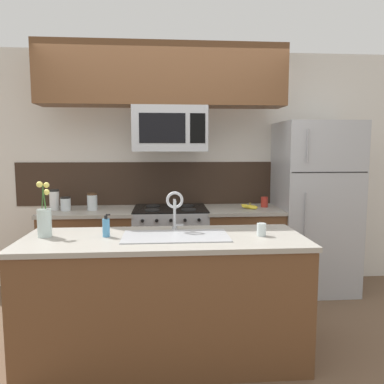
% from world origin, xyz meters
% --- Properties ---
extents(ground_plane, '(10.00, 10.00, 0.00)m').
position_xyz_m(ground_plane, '(0.00, 0.00, 0.00)').
color(ground_plane, brown).
extents(rear_partition, '(5.20, 0.10, 2.60)m').
position_xyz_m(rear_partition, '(0.30, 1.28, 1.30)').
color(rear_partition, silver).
rests_on(rear_partition, ground).
extents(splash_band, '(3.36, 0.01, 0.48)m').
position_xyz_m(splash_band, '(0.00, 1.22, 1.15)').
color(splash_band, '#332319').
rests_on(splash_band, rear_partition).
extents(back_counter_left, '(0.94, 0.65, 0.91)m').
position_xyz_m(back_counter_left, '(-0.84, 0.90, 0.46)').
color(back_counter_left, brown).
rests_on(back_counter_left, ground).
extents(back_counter_right, '(0.81, 0.65, 0.91)m').
position_xyz_m(back_counter_right, '(0.77, 0.90, 0.46)').
color(back_counter_right, brown).
rests_on(back_counter_right, ground).
extents(stove_range, '(0.76, 0.64, 0.93)m').
position_xyz_m(stove_range, '(0.00, 0.90, 0.46)').
color(stove_range, '#A8AAAF').
rests_on(stove_range, ground).
extents(microwave, '(0.74, 0.40, 0.45)m').
position_xyz_m(microwave, '(0.00, 0.88, 1.74)').
color(microwave, '#A8AAAF').
extents(upper_cabinet_band, '(2.45, 0.34, 0.60)m').
position_xyz_m(upper_cabinet_band, '(-0.07, 0.85, 2.26)').
color(upper_cabinet_band, brown).
extents(refrigerator, '(0.80, 0.74, 1.82)m').
position_xyz_m(refrigerator, '(1.56, 0.92, 0.91)').
color(refrigerator, '#A8AAAF').
rests_on(refrigerator, ground).
extents(storage_jar_tall, '(0.10, 0.10, 0.21)m').
position_xyz_m(storage_jar_tall, '(-1.19, 0.93, 1.02)').
color(storage_jar_tall, silver).
rests_on(storage_jar_tall, back_counter_left).
extents(storage_jar_medium, '(0.10, 0.10, 0.14)m').
position_xyz_m(storage_jar_medium, '(-1.06, 0.87, 0.98)').
color(storage_jar_medium, silver).
rests_on(storage_jar_medium, back_counter_left).
extents(storage_jar_short, '(0.10, 0.10, 0.18)m').
position_xyz_m(storage_jar_short, '(-0.80, 0.88, 1.00)').
color(storage_jar_short, silver).
rests_on(storage_jar_short, back_counter_left).
extents(banana_bunch, '(0.19, 0.15, 0.08)m').
position_xyz_m(banana_bunch, '(0.84, 0.84, 0.93)').
color(banana_bunch, yellow).
rests_on(banana_bunch, back_counter_right).
extents(coffee_tin, '(0.08, 0.08, 0.11)m').
position_xyz_m(coffee_tin, '(1.02, 0.95, 0.97)').
color(coffee_tin, '#B22D23').
rests_on(coffee_tin, back_counter_right).
extents(island_counter, '(2.02, 0.75, 0.91)m').
position_xyz_m(island_counter, '(-0.07, -0.35, 0.46)').
color(island_counter, brown).
rests_on(island_counter, ground).
extents(kitchen_sink, '(0.76, 0.40, 0.16)m').
position_xyz_m(kitchen_sink, '(0.02, -0.35, 0.84)').
color(kitchen_sink, '#ADAFB5').
rests_on(kitchen_sink, island_counter).
extents(sink_faucet, '(0.14, 0.14, 0.31)m').
position_xyz_m(sink_faucet, '(0.02, -0.15, 1.11)').
color(sink_faucet, '#B7BABF').
rests_on(sink_faucet, island_counter).
extents(dish_soap_bottle, '(0.06, 0.05, 0.16)m').
position_xyz_m(dish_soap_bottle, '(-0.48, -0.32, 0.98)').
color(dish_soap_bottle, '#4C93C6').
rests_on(dish_soap_bottle, island_counter).
extents(spare_glass, '(0.07, 0.07, 0.09)m').
position_xyz_m(spare_glass, '(0.64, -0.38, 0.96)').
color(spare_glass, silver).
rests_on(spare_glass, island_counter).
extents(flower_vase, '(0.11, 0.13, 0.40)m').
position_xyz_m(flower_vase, '(-0.92, -0.28, 1.02)').
color(flower_vase, silver).
rests_on(flower_vase, island_counter).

